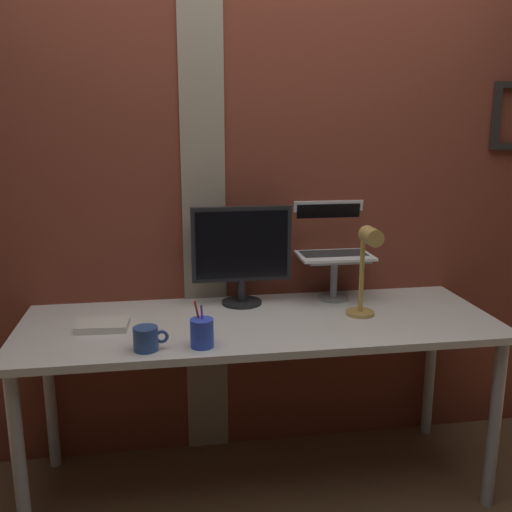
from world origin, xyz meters
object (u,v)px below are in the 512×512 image
object	(u,v)px
laptop	(331,240)
desk_lamp	(367,262)
monitor	(242,249)
coffee_mug	(146,339)
pen_cup	(202,333)

from	to	relation	value
laptop	desk_lamp	xyz separation A→B (m)	(0.05, -0.35, -0.02)
monitor	laptop	world-z (taller)	same
monitor	desk_lamp	size ratio (longest dim) A/B	1.12
laptop	coffee_mug	world-z (taller)	laptop
desk_lamp	coffee_mug	size ratio (longest dim) A/B	3.11
monitor	pen_cup	size ratio (longest dim) A/B	2.56
coffee_mug	pen_cup	bearing A→B (deg)	0.08
laptop	desk_lamp	distance (m)	0.36
desk_lamp	pen_cup	size ratio (longest dim) A/B	2.28
monitor	coffee_mug	xyz separation A→B (m)	(-0.41, -0.48, -0.21)
monitor	coffee_mug	world-z (taller)	monitor
monitor	laptop	xyz separation A→B (m)	(0.43, 0.07, 0.01)
desk_lamp	pen_cup	bearing A→B (deg)	-163.98
monitor	pen_cup	distance (m)	0.56
pen_cup	coffee_mug	bearing A→B (deg)	-179.92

